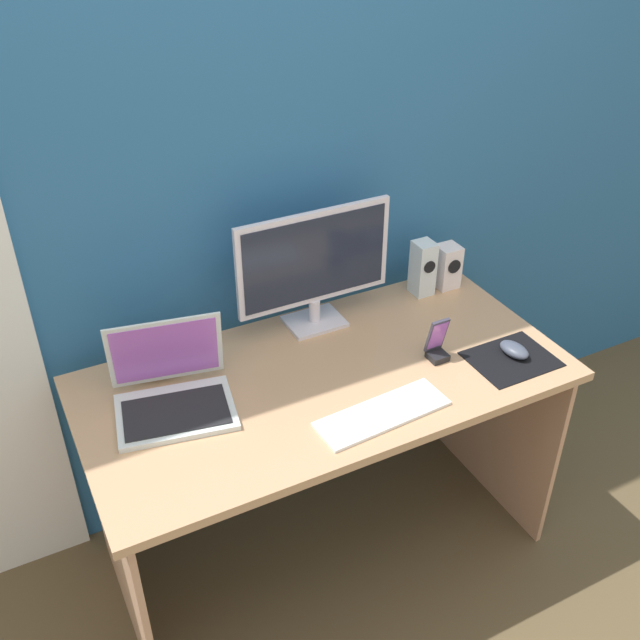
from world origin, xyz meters
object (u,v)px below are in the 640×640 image
object	(u,v)px
phone_in_dock	(437,345)
mouse	(514,350)
speaker_near_monitor	(423,268)
fishbowl	(156,349)
keyboard_external	(382,414)
laptop	(172,391)
speaker_right	(447,266)
monitor	(314,265)

from	to	relation	value
phone_in_dock	mouse	bearing A→B (deg)	-24.37
speaker_near_monitor	phone_in_dock	distance (m)	0.38
fishbowl	keyboard_external	bearing A→B (deg)	-44.65
speaker_near_monitor	laptop	world-z (taller)	laptop
speaker_right	laptop	bearing A→B (deg)	-169.73
keyboard_external	monitor	bearing A→B (deg)	81.93
laptop	speaker_right	bearing A→B (deg)	10.27
speaker_near_monitor	fishbowl	size ratio (longest dim) A/B	1.27
laptop	phone_in_dock	bearing A→B (deg)	-10.92
mouse	phone_in_dock	size ratio (longest dim) A/B	0.73
fishbowl	keyboard_external	distance (m)	0.68
monitor	phone_in_dock	size ratio (longest dim) A/B	3.68
speaker_right	phone_in_dock	distance (m)	0.43
monitor	mouse	world-z (taller)	monitor
laptop	mouse	size ratio (longest dim) A/B	3.57
speaker_near_monitor	speaker_right	bearing A→B (deg)	-0.07
speaker_near_monitor	fishbowl	xyz separation A→B (m)	(-0.93, -0.01, -0.02)
monitor	keyboard_external	world-z (taller)	monitor
monitor	laptop	xyz separation A→B (m)	(-0.53, -0.18, -0.17)
fishbowl	keyboard_external	xyz separation A→B (m)	(0.48, -0.47, -0.07)
monitor	speaker_near_monitor	size ratio (longest dim) A/B	2.66
keyboard_external	phone_in_dock	world-z (taller)	phone_in_dock
speaker_right	keyboard_external	world-z (taller)	speaker_right
speaker_near_monitor	fishbowl	bearing A→B (deg)	-179.27
keyboard_external	fishbowl	bearing A→B (deg)	131.76
monitor	mouse	bearing A→B (deg)	-43.33
mouse	monitor	bearing A→B (deg)	128.41
fishbowl	laptop	bearing A→B (deg)	-92.77
speaker_near_monitor	keyboard_external	xyz separation A→B (m)	(-0.45, -0.49, -0.09)
speaker_near_monitor	keyboard_external	distance (m)	0.67
laptop	keyboard_external	xyz separation A→B (m)	(0.49, -0.30, -0.04)
fishbowl	keyboard_external	world-z (taller)	fishbowl
speaker_near_monitor	keyboard_external	size ratio (longest dim) A/B	0.51
fishbowl	speaker_near_monitor	bearing A→B (deg)	0.73
laptop	fishbowl	bearing A→B (deg)	87.23
fishbowl	mouse	bearing A→B (deg)	-23.43
speaker_near_monitor	monitor	bearing A→B (deg)	-179.39
speaker_right	laptop	distance (m)	1.05
monitor	fishbowl	size ratio (longest dim) A/B	3.39
speaker_right	fishbowl	bearing A→B (deg)	-179.35
speaker_right	keyboard_external	size ratio (longest dim) A/B	0.41
speaker_right	keyboard_external	bearing A→B (deg)	-138.47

